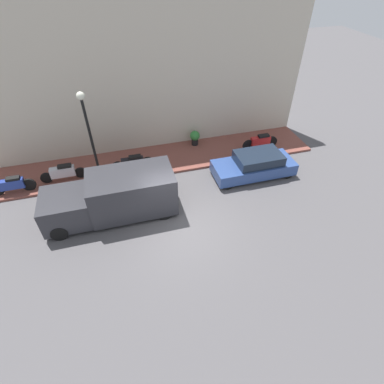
{
  "coord_description": "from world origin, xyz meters",
  "views": [
    {
      "loc": [
        -8.35,
        1.84,
        9.09
      ],
      "look_at": [
        1.25,
        -0.86,
        0.6
      ],
      "focal_mm": 28.0,
      "sensor_mm": 36.0,
      "label": 1
    }
  ],
  "objects_px": {
    "motorcycle_black": "(133,162)",
    "potted_plant": "(195,137)",
    "motorcycle_red": "(260,141)",
    "streetlamp": "(88,125)",
    "scooter_silver": "(63,172)",
    "delivery_van": "(112,196)",
    "motorcycle_blue": "(12,185)",
    "parked_car": "(255,165)"
  },
  "relations": [
    {
      "from": "parked_car",
      "to": "motorcycle_black",
      "type": "distance_m",
      "value": 6.05
    },
    {
      "from": "scooter_silver",
      "to": "delivery_van",
      "type": "bearing_deg",
      "value": -143.37
    },
    {
      "from": "motorcycle_blue",
      "to": "potted_plant",
      "type": "relative_size",
      "value": 2.37
    },
    {
      "from": "parked_car",
      "to": "streetlamp",
      "type": "height_order",
      "value": "streetlamp"
    },
    {
      "from": "motorcycle_red",
      "to": "parked_car",
      "type": "bearing_deg",
      "value": 147.41
    },
    {
      "from": "streetlamp",
      "to": "motorcycle_blue",
      "type": "bearing_deg",
      "value": 90.15
    },
    {
      "from": "motorcycle_red",
      "to": "streetlamp",
      "type": "relative_size",
      "value": 0.47
    },
    {
      "from": "motorcycle_black",
      "to": "streetlamp",
      "type": "relative_size",
      "value": 0.48
    },
    {
      "from": "motorcycle_red",
      "to": "delivery_van",
      "type": "bearing_deg",
      "value": 109.96
    },
    {
      "from": "parked_car",
      "to": "potted_plant",
      "type": "relative_size",
      "value": 4.83
    },
    {
      "from": "motorcycle_red",
      "to": "potted_plant",
      "type": "bearing_deg",
      "value": 67.15
    },
    {
      "from": "parked_car",
      "to": "delivery_van",
      "type": "relative_size",
      "value": 0.75
    },
    {
      "from": "motorcycle_black",
      "to": "streetlamp",
      "type": "bearing_deg",
      "value": 102.18
    },
    {
      "from": "streetlamp",
      "to": "potted_plant",
      "type": "distance_m",
      "value": 6.09
    },
    {
      "from": "motorcycle_red",
      "to": "potted_plant",
      "type": "height_order",
      "value": "motorcycle_red"
    },
    {
      "from": "delivery_van",
      "to": "motorcycle_red",
      "type": "height_order",
      "value": "delivery_van"
    },
    {
      "from": "motorcycle_black",
      "to": "motorcycle_blue",
      "type": "height_order",
      "value": "motorcycle_blue"
    },
    {
      "from": "streetlamp",
      "to": "parked_car",
      "type": "bearing_deg",
      "value": -102.12
    },
    {
      "from": "potted_plant",
      "to": "motorcycle_black",
      "type": "bearing_deg",
      "value": 111.63
    },
    {
      "from": "parked_car",
      "to": "potted_plant",
      "type": "height_order",
      "value": "parked_car"
    },
    {
      "from": "delivery_van",
      "to": "motorcycle_blue",
      "type": "height_order",
      "value": "delivery_van"
    },
    {
      "from": "parked_car",
      "to": "scooter_silver",
      "type": "xyz_separation_m",
      "value": [
        1.94,
        9.04,
        -0.01
      ]
    },
    {
      "from": "parked_car",
      "to": "scooter_silver",
      "type": "relative_size",
      "value": 1.9
    },
    {
      "from": "motorcycle_black",
      "to": "delivery_van",
      "type": "bearing_deg",
      "value": 158.62
    },
    {
      "from": "motorcycle_black",
      "to": "scooter_silver",
      "type": "height_order",
      "value": "scooter_silver"
    },
    {
      "from": "motorcycle_blue",
      "to": "motorcycle_red",
      "type": "distance_m",
      "value": 12.48
    },
    {
      "from": "parked_car",
      "to": "motorcycle_black",
      "type": "bearing_deg",
      "value": 71.29
    },
    {
      "from": "delivery_van",
      "to": "streetlamp",
      "type": "distance_m",
      "value": 3.3
    },
    {
      "from": "scooter_silver",
      "to": "streetlamp",
      "type": "height_order",
      "value": "streetlamp"
    },
    {
      "from": "motorcycle_red",
      "to": "streetlamp",
      "type": "bearing_deg",
      "value": 92.61
    },
    {
      "from": "delivery_van",
      "to": "motorcycle_red",
      "type": "xyz_separation_m",
      "value": [
        2.95,
        -8.13,
        -0.4
      ]
    },
    {
      "from": "delivery_van",
      "to": "scooter_silver",
      "type": "height_order",
      "value": "delivery_van"
    },
    {
      "from": "motorcycle_black",
      "to": "potted_plant",
      "type": "xyz_separation_m",
      "value": [
        1.45,
        -3.65,
        0.05
      ]
    },
    {
      "from": "motorcycle_blue",
      "to": "potted_plant",
      "type": "height_order",
      "value": "motorcycle_blue"
    },
    {
      "from": "delivery_van",
      "to": "scooter_silver",
      "type": "bearing_deg",
      "value": 36.63
    },
    {
      "from": "parked_car",
      "to": "motorcycle_black",
      "type": "xyz_separation_m",
      "value": [
        1.94,
        5.73,
        -0.04
      ]
    },
    {
      "from": "motorcycle_red",
      "to": "potted_plant",
      "type": "xyz_separation_m",
      "value": [
        1.41,
        3.34,
        0.0
      ]
    },
    {
      "from": "delivery_van",
      "to": "motorcycle_blue",
      "type": "xyz_separation_m",
      "value": [
        2.55,
        4.34,
        -0.41
      ]
    },
    {
      "from": "motorcycle_red",
      "to": "motorcycle_blue",
      "type": "bearing_deg",
      "value": 91.86
    },
    {
      "from": "scooter_silver",
      "to": "streetlamp",
      "type": "xyz_separation_m",
      "value": [
        -0.36,
        -1.66,
        2.43
      ]
    },
    {
      "from": "scooter_silver",
      "to": "potted_plant",
      "type": "relative_size",
      "value": 2.54
    },
    {
      "from": "scooter_silver",
      "to": "motorcycle_blue",
      "type": "bearing_deg",
      "value": 99.67
    }
  ]
}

